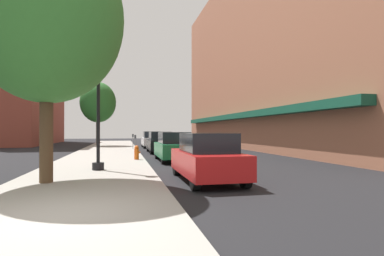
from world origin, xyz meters
The scene contains 14 objects.
ground_plane centered at (4.00, 18.00, 0.00)m, with size 90.00×90.00×0.00m, color black.
sidewalk_slab centered at (0.00, 19.00, 0.06)m, with size 4.80×50.00×0.12m, color gray.
building_right_brick centered at (14.99, 22.00, 9.31)m, with size 6.80×40.00×18.66m.
building_far_background centered at (-11.01, 37.00, 9.02)m, with size 6.80×18.00×18.08m.
lamppost centered at (0.17, 6.97, 3.20)m, with size 0.48×0.48×5.90m.
fire_hydrant centered at (1.92, 11.24, 0.52)m, with size 0.33×0.26×0.79m.
parking_meter_near centered at (2.05, 16.55, 0.95)m, with size 0.14×0.09×1.31m.
parking_meter_far centered at (2.05, 21.93, 0.95)m, with size 0.14×0.09×1.31m.
tree_near centered at (-1.18, 4.11, 5.34)m, with size 4.77×4.77×7.97m.
tree_mid centered at (-1.46, 28.14, 4.77)m, with size 3.78×3.78×6.85m.
car_red centered at (4.00, 3.96, 0.81)m, with size 1.80×4.30×1.66m.
car_green centered at (4.00, 11.07, 0.81)m, with size 1.80×4.30×1.66m.
car_black centered at (4.00, 17.84, 0.81)m, with size 1.80×4.30×1.66m.
car_white centered at (4.00, 25.20, 0.81)m, with size 1.80×4.30×1.66m.
Camera 1 is at (1.17, -6.27, 1.75)m, focal length 28.67 mm.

